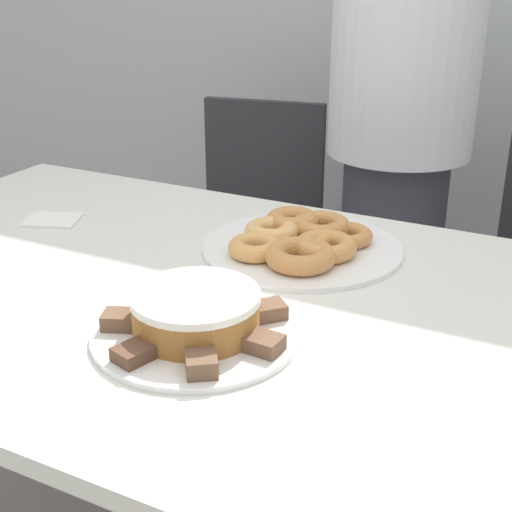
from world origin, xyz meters
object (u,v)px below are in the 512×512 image
Objects in this scene: person_standing at (399,136)px; office_chair_left at (251,254)px; napkin at (52,220)px; plate_donuts at (302,248)px; frosted_cake at (196,312)px; plate_cake at (197,333)px.

person_standing reaches higher than office_chair_left.
person_standing is 1.83× the size of office_chair_left.
person_standing is 0.98m from napkin.
person_standing is 0.62m from office_chair_left.
frosted_cake reaches higher than plate_donuts.
plate_cake is at bearing -91.10° from plate_donuts.
person_standing is at bearing 91.90° from plate_donuts.
frosted_cake is 1.40× the size of napkin.
napkin is (-0.08, -0.78, 0.36)m from office_chair_left.
person_standing is 11.57× the size of napkin.
frosted_cake is (0.00, 0.00, 0.04)m from plate_cake.
frosted_cake is at bearing -76.11° from office_chair_left.
plate_cake and plate_donuts have the same top height.
plate_donuts is at bearing -88.10° from person_standing.
napkin is (-0.55, -0.10, -0.00)m from plate_donuts.
person_standing is at bearing 90.86° from frosted_cake.
frosted_cake is (0.02, -1.11, -0.03)m from person_standing.
frosted_cake reaches higher than napkin.
plate_cake is at bearing -76.11° from office_chair_left.
napkin is at bearing -105.28° from office_chair_left.
napkin is (-0.54, 0.29, -0.00)m from plate_cake.
office_chair_left is 6.31× the size of napkin.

